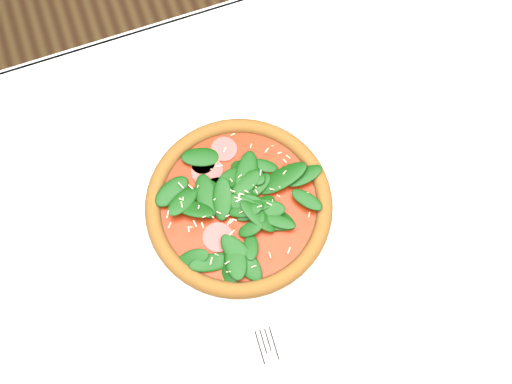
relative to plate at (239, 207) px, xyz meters
name	(u,v)px	position (x,y,z in m)	size (l,w,h in m)	color
ground	(269,303)	(0.04, -0.05, -0.76)	(6.00, 6.00, 0.00)	brown
dining_table	(277,248)	(0.04, -0.05, -0.11)	(1.21, 0.81, 0.75)	white
plate	(239,207)	(0.00, 0.00, 0.00)	(0.31, 0.31, 0.01)	white
pizza	(239,204)	(0.00, 0.00, 0.02)	(0.31, 0.31, 0.03)	#8E5B22
fork	(276,377)	(-0.03, -0.24, 0.01)	(0.03, 0.15, 0.00)	silver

